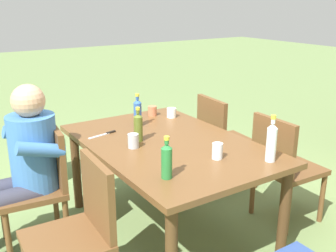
{
  "coord_description": "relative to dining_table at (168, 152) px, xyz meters",
  "views": [
    {
      "loc": [
        2.24,
        -1.45,
        1.7
      ],
      "look_at": [
        0.0,
        0.0,
        0.84
      ],
      "focal_mm": 42.27,
      "sensor_mm": 36.0,
      "label": 1
    }
  ],
  "objects": [
    {
      "name": "ground_plane",
      "position": [
        0.0,
        0.0,
        -0.64
      ],
      "size": [
        24.0,
        24.0,
        0.0
      ],
      "primitive_type": "plane",
      "color": "#6B844C"
    },
    {
      "name": "dining_table",
      "position": [
        0.0,
        0.0,
        0.0
      ],
      "size": [
        1.6,
        1.05,
        0.72
      ],
      "color": "brown",
      "rests_on": "ground_plane"
    },
    {
      "name": "chair_near_left",
      "position": [
        -0.35,
        -0.83,
        -0.15
      ],
      "size": [
        0.49,
        0.49,
        0.87
      ],
      "color": "brown",
      "rests_on": "ground_plane"
    },
    {
      "name": "chair_far_left",
      "position": [
        -0.37,
        0.83,
        -0.15
      ],
      "size": [
        0.48,
        0.48,
        0.87
      ],
      "color": "brown",
      "rests_on": "ground_plane"
    },
    {
      "name": "chair_near_right",
      "position": [
        0.36,
        -0.83,
        -0.15
      ],
      "size": [
        0.46,
        0.46,
        0.87
      ],
      "color": "brown",
      "rests_on": "ground_plane"
    },
    {
      "name": "chair_far_right",
      "position": [
        0.36,
        0.83,
        -0.15
      ],
      "size": [
        0.46,
        0.46,
        0.87
      ],
      "color": "brown",
      "rests_on": "ground_plane"
    },
    {
      "name": "person_in_white_shirt",
      "position": [
        -0.36,
        -0.93,
        0.01
      ],
      "size": [
        0.47,
        0.61,
        1.18
      ],
      "color": "#3D70B2",
      "rests_on": "ground_plane"
    },
    {
      "name": "bottle_green",
      "position": [
        0.5,
        -0.33,
        0.19
      ],
      "size": [
        0.06,
        0.06,
        0.25
      ],
      "color": "#287A38",
      "rests_on": "dining_table"
    },
    {
      "name": "bottle_clear",
      "position": [
        0.65,
        0.35,
        0.21
      ],
      "size": [
        0.06,
        0.06,
        0.3
      ],
      "color": "white",
      "rests_on": "dining_table"
    },
    {
      "name": "bottle_olive",
      "position": [
        -0.13,
        -0.17,
        0.19
      ],
      "size": [
        0.06,
        0.06,
        0.25
      ],
      "color": "#566623",
      "rests_on": "dining_table"
    },
    {
      "name": "bottle_blue",
      "position": [
        -0.45,
        -0.0,
        0.2
      ],
      "size": [
        0.06,
        0.06,
        0.27
      ],
      "color": "#2D56A3",
      "rests_on": "dining_table"
    },
    {
      "name": "cup_terracotta",
      "position": [
        -0.64,
        0.25,
        0.12
      ],
      "size": [
        0.08,
        0.08,
        0.08
      ],
      "primitive_type": "cylinder",
      "color": "#BC6B47",
      "rests_on": "dining_table"
    },
    {
      "name": "cup_glass",
      "position": [
        0.43,
        0.1,
        0.13
      ],
      "size": [
        0.07,
        0.07,
        0.1
      ],
      "primitive_type": "cylinder",
      "color": "silver",
      "rests_on": "dining_table"
    },
    {
      "name": "cup_steel",
      "position": [
        -0.03,
        -0.26,
        0.13
      ],
      "size": [
        0.08,
        0.08,
        0.1
      ],
      "primitive_type": "cylinder",
      "color": "#B2B7BC",
      "rests_on": "dining_table"
    },
    {
      "name": "cup_white",
      "position": [
        -0.51,
        0.36,
        0.12
      ],
      "size": [
        0.08,
        0.08,
        0.08
      ],
      "primitive_type": "cylinder",
      "color": "white",
      "rests_on": "dining_table"
    },
    {
      "name": "table_knife",
      "position": [
        -0.39,
        -0.32,
        0.08
      ],
      "size": [
        0.07,
        0.24,
        0.01
      ],
      "color": "silver",
      "rests_on": "dining_table"
    },
    {
      "name": "backpack_by_near_side",
      "position": [
        -1.42,
        -0.44,
        -0.43
      ],
      "size": [
        0.29,
        0.22,
        0.43
      ],
      "color": "#47663D",
      "rests_on": "ground_plane"
    }
  ]
}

